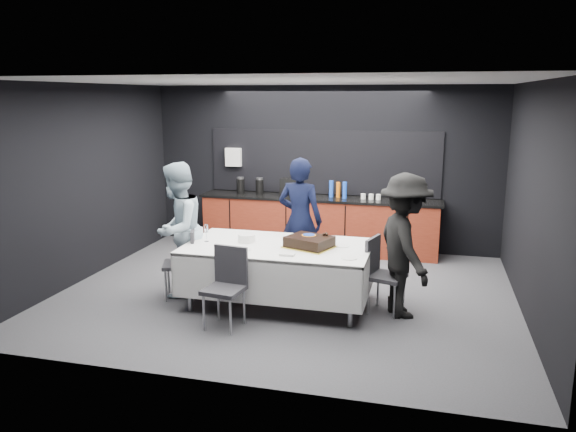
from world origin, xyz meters
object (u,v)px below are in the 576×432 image
(chair_right, at_px, (381,269))
(person_right, at_px, (405,246))
(plate_stack, at_px, (247,238))
(person_center, at_px, (300,220))
(champagne_flute, at_px, (206,230))
(chair_near, at_px, (227,281))
(cake_assembly, at_px, (309,242))
(person_left, at_px, (177,229))
(party_table, at_px, (278,256))
(chair_left, at_px, (185,258))

(chair_right, height_order, person_right, person_right)
(person_right, bearing_deg, plate_stack, 64.94)
(person_center, relative_size, person_right, 1.03)
(champagne_flute, bearing_deg, chair_near, -53.33)
(champagne_flute, distance_m, person_right, 2.51)
(cake_assembly, height_order, champagne_flute, champagne_flute)
(person_center, xyz_separation_m, person_right, (1.50, -0.93, -0.02))
(person_right, bearing_deg, champagne_flute, 67.91)
(plate_stack, distance_m, person_right, 2.00)
(plate_stack, xyz_separation_m, person_right, (2.00, -0.04, 0.04))
(cake_assembly, bearing_deg, person_left, 178.72)
(person_left, bearing_deg, party_table, 90.27)
(chair_right, distance_m, person_center, 1.54)
(chair_right, bearing_deg, person_center, 145.01)
(person_left, bearing_deg, champagne_flute, 79.56)
(person_left, relative_size, person_right, 1.02)
(chair_right, xyz_separation_m, chair_near, (-1.68, -0.89, 0.00))
(cake_assembly, bearing_deg, party_table, 179.03)
(party_table, xyz_separation_m, chair_near, (-0.39, -0.80, -0.11))
(person_center, bearing_deg, cake_assembly, 118.98)
(chair_near, relative_size, person_left, 0.52)
(party_table, relative_size, chair_left, 2.51)
(party_table, bearing_deg, champagne_flute, -176.17)
(champagne_flute, bearing_deg, plate_stack, 13.36)
(party_table, height_order, chair_near, chair_near)
(cake_assembly, relative_size, plate_stack, 3.04)
(cake_assembly, distance_m, plate_stack, 0.84)
(party_table, relative_size, plate_stack, 10.34)
(party_table, relative_size, person_right, 1.33)
(chair_left, bearing_deg, plate_stack, 8.69)
(chair_right, relative_size, person_right, 0.53)
(party_table, xyz_separation_m, chair_right, (1.28, 0.09, -0.11))
(cake_assembly, bearing_deg, champagne_flute, -177.61)
(chair_left, relative_size, chair_right, 1.00)
(cake_assembly, bearing_deg, chair_right, 6.52)
(cake_assembly, bearing_deg, chair_left, -177.93)
(chair_right, bearing_deg, chair_near, -151.92)
(chair_right, height_order, person_left, person_left)
(chair_right, height_order, chair_near, same)
(champagne_flute, bearing_deg, person_left, 167.92)
(chair_right, xyz_separation_m, person_right, (0.28, -0.07, 0.34))
(plate_stack, bearing_deg, chair_left, -171.31)
(chair_left, xyz_separation_m, chair_near, (0.85, -0.73, 0.00))
(chair_left, distance_m, person_left, 0.40)
(chair_right, bearing_deg, party_table, -175.84)
(party_table, distance_m, plate_stack, 0.48)
(champagne_flute, xyz_separation_m, chair_right, (2.22, 0.16, -0.40))
(plate_stack, bearing_deg, champagne_flute, -166.64)
(party_table, xyz_separation_m, person_center, (0.06, 0.95, 0.25))
(person_left, bearing_deg, chair_near, 51.78)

